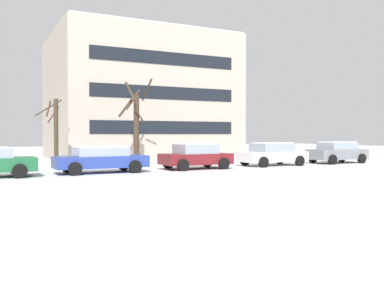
% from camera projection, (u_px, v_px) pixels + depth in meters
% --- Properties ---
extents(ground_plane, '(120.00, 120.00, 0.00)m').
position_uv_depth(ground_plane, '(12.00, 210.00, 11.05)').
color(ground_plane, white).
extents(road_surface, '(80.00, 9.65, 0.00)m').
position_uv_depth(road_surface, '(3.00, 192.00, 14.46)').
color(road_surface, silver).
rests_on(road_surface, ground).
extents(parked_car_blue, '(4.59, 2.07, 1.34)m').
position_uv_depth(parked_car_blue, '(101.00, 159.00, 21.67)').
color(parked_car_blue, '#283D93').
rests_on(parked_car_blue, ground).
extents(parked_car_maroon, '(3.91, 2.13, 1.45)m').
position_uv_depth(parked_car_maroon, '(196.00, 156.00, 24.10)').
color(parked_car_maroon, maroon).
rests_on(parked_car_maroon, ground).
extents(parked_car_white, '(4.24, 2.16, 1.44)m').
position_uv_depth(parked_car_white, '(272.00, 154.00, 26.64)').
color(parked_car_white, white).
rests_on(parked_car_white, ground).
extents(parked_car_gray, '(4.13, 2.03, 1.45)m').
position_uv_depth(parked_car_gray, '(337.00, 152.00, 29.00)').
color(parked_car_gray, slate).
rests_on(parked_car_gray, ground).
extents(tree_far_mid, '(1.63, 1.37, 4.00)m').
position_uv_depth(tree_far_mid, '(55.00, 131.00, 24.33)').
color(tree_far_mid, '#423326').
rests_on(tree_far_mid, ground).
extents(tree_far_left, '(1.84, 1.76, 5.27)m').
position_uv_depth(tree_far_left, '(136.00, 124.00, 26.03)').
color(tree_far_left, '#423326').
rests_on(tree_far_left, ground).
extents(building_far_right, '(13.40, 11.52, 9.77)m').
position_uv_depth(building_far_right, '(138.00, 98.00, 35.26)').
color(building_far_right, '#B2A899').
rests_on(building_far_right, ground).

